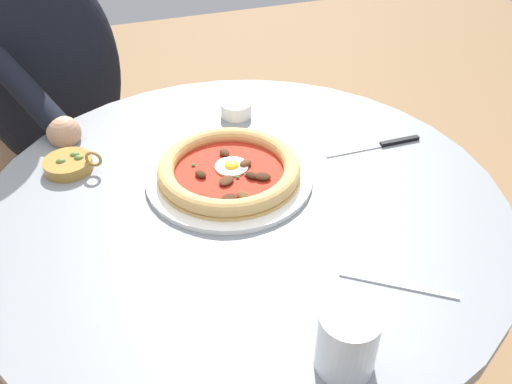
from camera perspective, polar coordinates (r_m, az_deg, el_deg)
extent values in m
cylinder|color=gray|center=(0.98, -1.40, -1.18)|extent=(0.96, 0.96, 0.03)
cylinder|color=slate|center=(1.23, -1.14, -14.15)|extent=(0.11, 0.11, 0.68)
cylinder|color=white|center=(1.00, -2.88, 1.57)|extent=(0.31, 0.31, 0.01)
cylinder|color=tan|center=(1.00, -2.90, 1.94)|extent=(0.27, 0.27, 0.01)
torus|color=tan|center=(0.99, -2.92, 2.55)|extent=(0.27, 0.27, 0.03)
cylinder|color=#A82314|center=(1.00, -2.90, 2.17)|extent=(0.25, 0.25, 0.00)
cylinder|color=white|center=(1.00, -2.82, 2.71)|extent=(0.06, 0.06, 0.00)
ellipsoid|color=yellow|center=(1.00, -2.82, 2.81)|extent=(0.03, 0.03, 0.02)
ellipsoid|color=#4C2D19|center=(1.04, -3.23, 4.32)|extent=(0.02, 0.03, 0.01)
ellipsoid|color=#4C2D19|center=(0.96, -3.20, 1.26)|extent=(0.04, 0.04, 0.01)
ellipsoid|color=brown|center=(1.01, -1.13, 3.13)|extent=(0.03, 0.03, 0.01)
ellipsoid|color=#3D2314|center=(0.97, -0.50, 1.80)|extent=(0.02, 0.03, 0.01)
ellipsoid|color=#3D2314|center=(0.92, -3.04, -0.71)|extent=(0.04, 0.04, 0.01)
ellipsoid|color=brown|center=(0.93, -1.33, -0.40)|extent=(0.03, 0.04, 0.01)
ellipsoid|color=#3D2314|center=(0.98, -5.97, 1.94)|extent=(0.03, 0.03, 0.01)
ellipsoid|color=#3D2314|center=(0.97, 0.68, 1.68)|extent=(0.04, 0.03, 0.01)
ellipsoid|color=#2D6B28|center=(0.97, -1.86, 1.66)|extent=(0.01, 0.01, 0.00)
ellipsoid|color=#2D6B28|center=(1.01, -6.75, 2.94)|extent=(0.01, 0.01, 0.00)
ellipsoid|color=#2D6B28|center=(0.98, -1.07, 1.92)|extent=(0.01, 0.01, 0.00)
cylinder|color=silver|center=(0.69, 9.76, -15.49)|extent=(0.08, 0.08, 0.09)
cylinder|color=silver|center=(0.72, 9.45, -17.25)|extent=(0.07, 0.07, 0.02)
cube|color=silver|center=(1.10, 10.46, 4.36)|extent=(0.12, 0.01, 0.00)
cube|color=black|center=(1.15, 15.18, 5.32)|extent=(0.09, 0.01, 0.01)
cylinder|color=white|center=(1.21, -2.15, 8.89)|extent=(0.07, 0.07, 0.03)
cylinder|color=olive|center=(1.20, -2.16, 9.22)|extent=(0.06, 0.06, 0.01)
cylinder|color=olive|center=(1.09, -19.54, 2.80)|extent=(0.09, 0.09, 0.02)
torus|color=olive|center=(1.06, -17.07, 3.41)|extent=(0.03, 0.02, 0.03)
ellipsoid|color=#516B2D|center=(1.08, -20.24, 3.00)|extent=(0.02, 0.02, 0.02)
ellipsoid|color=#516B2D|center=(1.09, -18.90, 3.70)|extent=(0.02, 0.02, 0.02)
ellipsoid|color=#516B2D|center=(1.08, -18.49, 3.38)|extent=(0.02, 0.02, 0.02)
cube|color=#BCBCC1|center=(0.83, 15.05, -9.62)|extent=(0.15, 0.11, 0.00)
cube|color=#282833|center=(1.75, -17.44, -3.24)|extent=(0.43, 0.40, 0.45)
ellipsoid|color=black|center=(1.49, -21.12, 11.80)|extent=(0.44, 0.36, 0.57)
cylinder|color=black|center=(1.24, -23.04, 9.43)|extent=(0.18, 0.25, 0.17)
sphere|color=tan|center=(1.18, -19.94, 6.03)|extent=(0.07, 0.07, 0.07)
cube|color=#957050|center=(1.65, -19.92, 4.15)|extent=(0.52, 0.52, 0.02)
cube|color=#957050|center=(1.70, -24.62, 13.04)|extent=(0.33, 0.17, 0.45)
cylinder|color=#8E6B4C|center=(1.62, -20.49, -7.89)|extent=(0.02, 0.02, 0.46)
cylinder|color=#8E6B4C|center=(1.72, -10.52, -2.38)|extent=(0.02, 0.02, 0.46)
cylinder|color=#8E6B4C|center=(1.88, -25.45, -2.18)|extent=(0.02, 0.02, 0.46)
cylinder|color=#8E6B4C|center=(1.97, -16.52, 2.29)|extent=(0.02, 0.02, 0.46)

